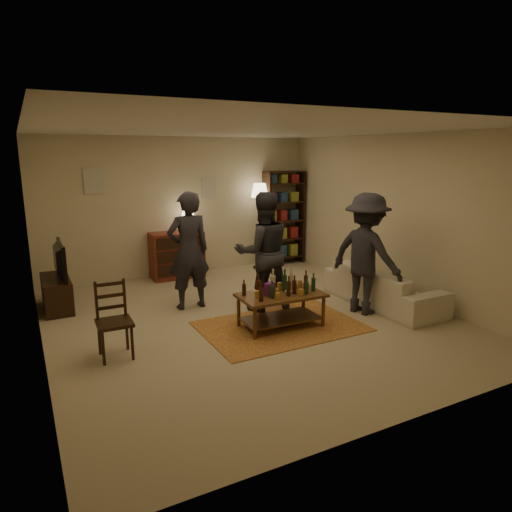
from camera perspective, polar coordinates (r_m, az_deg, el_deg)
floor at (r=6.77m, az=-0.87°, el=-7.89°), size 6.00×6.00×0.00m
room_shell at (r=8.93m, az=-13.48°, el=8.73°), size 6.00×6.00×6.00m
rug at (r=6.50m, az=3.11°, el=-8.76°), size 2.20×1.50×0.01m
coffee_table at (r=6.36m, az=3.15°, el=-5.24°), size 1.20×0.68×0.82m
dining_chair at (r=5.71m, az=-17.42°, el=-7.28°), size 0.41×0.41×0.93m
tv_stand at (r=7.74m, az=-23.69°, el=-3.35°), size 0.40×1.00×1.06m
dresser at (r=8.99m, az=-9.80°, el=0.29°), size 1.00×0.50×1.36m
bookshelf at (r=9.95m, az=3.47°, el=4.92°), size 0.90×0.34×2.02m
floor_lamp at (r=9.46m, az=0.47°, el=7.46°), size 0.36×0.36×1.78m
sofa at (r=7.58m, az=15.58°, el=-3.67°), size 0.81×2.08×0.61m
person_left at (r=7.10m, az=-8.43°, el=0.64°), size 0.67×0.44×1.83m
person_right at (r=6.94m, az=0.90°, el=0.50°), size 1.01×0.86×1.83m
person_by_sofa at (r=7.01m, az=13.60°, el=0.24°), size 0.95×1.31×1.82m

